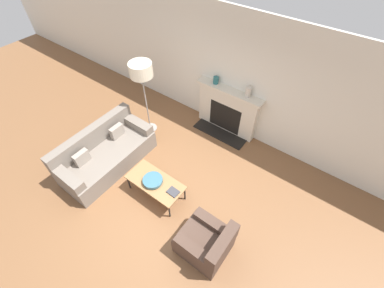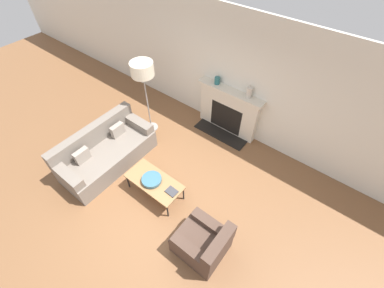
{
  "view_description": "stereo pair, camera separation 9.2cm",
  "coord_description": "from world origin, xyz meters",
  "px_view_note": "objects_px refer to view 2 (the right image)",
  "views": [
    {
      "loc": [
        2.12,
        -1.62,
        4.62
      ],
      "look_at": [
        -0.14,
        1.44,
        0.45
      ],
      "focal_mm": 24.0,
      "sensor_mm": 36.0,
      "label": 1
    },
    {
      "loc": [
        2.2,
        -1.56,
        4.62
      ],
      "look_at": [
        -0.14,
        1.44,
        0.45
      ],
      "focal_mm": 24.0,
      "sensor_mm": 36.0,
      "label": 2
    }
  ],
  "objects_px": {
    "armchair_near": "(203,243)",
    "mantel_vase_left": "(217,81)",
    "coffee_table": "(154,182)",
    "couch": "(106,152)",
    "book": "(172,191)",
    "bowl": "(152,180)",
    "fireplace": "(228,111)",
    "floor_lamp": "(143,73)",
    "mantel_vase_center_left": "(249,93)"
  },
  "relations": [
    {
      "from": "coffee_table",
      "to": "book",
      "type": "xyz_separation_m",
      "value": [
        0.44,
        0.03,
        0.04
      ]
    },
    {
      "from": "couch",
      "to": "mantel_vase_center_left",
      "type": "relative_size",
      "value": 8.83
    },
    {
      "from": "armchair_near",
      "to": "book",
      "type": "bearing_deg",
      "value": -110.08
    },
    {
      "from": "coffee_table",
      "to": "mantel_vase_left",
      "type": "bearing_deg",
      "value": 96.6
    },
    {
      "from": "couch",
      "to": "armchair_near",
      "type": "height_order",
      "value": "couch"
    },
    {
      "from": "couch",
      "to": "book",
      "type": "distance_m",
      "value": 1.86
    },
    {
      "from": "armchair_near",
      "to": "mantel_vase_left",
      "type": "distance_m",
      "value": 3.5
    },
    {
      "from": "coffee_table",
      "to": "bowl",
      "type": "distance_m",
      "value": 0.09
    },
    {
      "from": "bowl",
      "to": "floor_lamp",
      "type": "xyz_separation_m",
      "value": [
        -1.41,
        1.37,
        1.14
      ]
    },
    {
      "from": "fireplace",
      "to": "floor_lamp",
      "type": "distance_m",
      "value": 2.19
    },
    {
      "from": "fireplace",
      "to": "floor_lamp",
      "type": "bearing_deg",
      "value": -142.77
    },
    {
      "from": "fireplace",
      "to": "couch",
      "type": "distance_m",
      "value": 2.99
    },
    {
      "from": "coffee_table",
      "to": "mantel_vase_center_left",
      "type": "height_order",
      "value": "mantel_vase_center_left"
    },
    {
      "from": "fireplace",
      "to": "bowl",
      "type": "bearing_deg",
      "value": -92.9
    },
    {
      "from": "mantel_vase_left",
      "to": "mantel_vase_center_left",
      "type": "xyz_separation_m",
      "value": [
        0.82,
        0.0,
        0.04
      ]
    },
    {
      "from": "couch",
      "to": "mantel_vase_left",
      "type": "distance_m",
      "value": 2.97
    },
    {
      "from": "couch",
      "to": "mantel_vase_center_left",
      "type": "height_order",
      "value": "mantel_vase_center_left"
    },
    {
      "from": "mantel_vase_center_left",
      "to": "coffee_table",
      "type": "bearing_deg",
      "value": -101.86
    },
    {
      "from": "fireplace",
      "to": "mantel_vase_center_left",
      "type": "xyz_separation_m",
      "value": [
        0.43,
        0.01,
        0.73
      ]
    },
    {
      "from": "bowl",
      "to": "book",
      "type": "xyz_separation_m",
      "value": [
        0.47,
        0.05,
        -0.04
      ]
    },
    {
      "from": "coffee_table",
      "to": "mantel_vase_left",
      "type": "distance_m",
      "value": 2.69
    },
    {
      "from": "armchair_near",
      "to": "bowl",
      "type": "bearing_deg",
      "value": -102.14
    },
    {
      "from": "couch",
      "to": "floor_lamp",
      "type": "distance_m",
      "value": 1.91
    },
    {
      "from": "floor_lamp",
      "to": "mantel_vase_center_left",
      "type": "bearing_deg",
      "value": 30.98
    },
    {
      "from": "book",
      "to": "mantel_vase_left",
      "type": "bearing_deg",
      "value": 108.47
    },
    {
      "from": "coffee_table",
      "to": "bowl",
      "type": "height_order",
      "value": "bowl"
    },
    {
      "from": "book",
      "to": "coffee_table",
      "type": "bearing_deg",
      "value": -174.36
    },
    {
      "from": "book",
      "to": "mantel_vase_left",
      "type": "relative_size",
      "value": 1.35
    },
    {
      "from": "floor_lamp",
      "to": "mantel_vase_left",
      "type": "distance_m",
      "value": 1.68
    },
    {
      "from": "armchair_near",
      "to": "bowl",
      "type": "height_order",
      "value": "armchair_near"
    },
    {
      "from": "armchair_near",
      "to": "floor_lamp",
      "type": "distance_m",
      "value": 3.6
    },
    {
      "from": "bowl",
      "to": "coffee_table",
      "type": "bearing_deg",
      "value": 43.3
    },
    {
      "from": "fireplace",
      "to": "mantel_vase_center_left",
      "type": "relative_size",
      "value": 6.92
    },
    {
      "from": "couch",
      "to": "coffee_table",
      "type": "relative_size",
      "value": 1.8
    },
    {
      "from": "fireplace",
      "to": "bowl",
      "type": "distance_m",
      "value": 2.54
    },
    {
      "from": "fireplace",
      "to": "mantel_vase_left",
      "type": "relative_size",
      "value": 9.99
    },
    {
      "from": "couch",
      "to": "floor_lamp",
      "type": "height_order",
      "value": "floor_lamp"
    },
    {
      "from": "armchair_near",
      "to": "floor_lamp",
      "type": "bearing_deg",
      "value": -120.31
    },
    {
      "from": "bowl",
      "to": "fireplace",
      "type": "bearing_deg",
      "value": 87.1
    },
    {
      "from": "armchair_near",
      "to": "couch",
      "type": "bearing_deg",
      "value": -95.81
    },
    {
      "from": "bowl",
      "to": "mantel_vase_left",
      "type": "distance_m",
      "value": 2.69
    },
    {
      "from": "couch",
      "to": "book",
      "type": "relative_size",
      "value": 9.45
    },
    {
      "from": "couch",
      "to": "mantel_vase_left",
      "type": "bearing_deg",
      "value": -23.64
    },
    {
      "from": "couch",
      "to": "book",
      "type": "bearing_deg",
      "value": -87.5
    },
    {
      "from": "fireplace",
      "to": "couch",
      "type": "xyz_separation_m",
      "value": [
        -1.52,
        -2.57,
        -0.26
      ]
    },
    {
      "from": "armchair_near",
      "to": "book",
      "type": "xyz_separation_m",
      "value": [
        -1.02,
        0.37,
        0.14
      ]
    },
    {
      "from": "coffee_table",
      "to": "bowl",
      "type": "bearing_deg",
      "value": -136.7
    },
    {
      "from": "armchair_near",
      "to": "bowl",
      "type": "relative_size",
      "value": 2.15
    },
    {
      "from": "fireplace",
      "to": "coffee_table",
      "type": "relative_size",
      "value": 1.41
    },
    {
      "from": "floor_lamp",
      "to": "bowl",
      "type": "bearing_deg",
      "value": -44.31
    }
  ]
}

